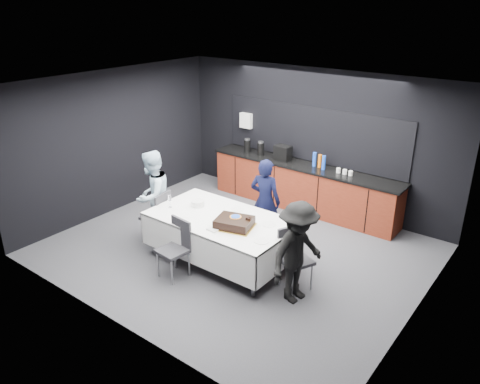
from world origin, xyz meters
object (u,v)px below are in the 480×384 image
(chair_right, at_px, (293,253))
(person_left, at_px, (153,196))
(chair_left, at_px, (159,213))
(cake_assembly, at_px, (234,223))
(chair_near, at_px, (176,244))
(person_center, at_px, (265,201))
(person_right, at_px, (298,253))
(plate_stack, at_px, (198,203))
(champagne_flute, at_px, (170,199))
(party_table, at_px, (221,225))

(chair_right, relative_size, person_left, 0.57)
(chair_right, distance_m, person_left, 2.79)
(chair_left, bearing_deg, cake_assembly, -0.14)
(chair_left, xyz_separation_m, chair_near, (1.03, -0.61, 0.00))
(person_center, bearing_deg, person_right, 129.27)
(plate_stack, height_order, chair_right, chair_right)
(chair_near, bearing_deg, person_center, 75.62)
(person_right, bearing_deg, cake_assembly, 95.47)
(chair_left, distance_m, chair_near, 1.20)
(champagne_flute, xyz_separation_m, chair_left, (-0.38, 0.08, -0.40))
(party_table, distance_m, person_left, 1.48)
(cake_assembly, relative_size, chair_right, 0.74)
(plate_stack, xyz_separation_m, person_left, (-0.88, -0.20, -0.02))
(cake_assembly, distance_m, chair_left, 1.71)
(champagne_flute, relative_size, person_left, 0.14)
(person_left, distance_m, person_right, 3.00)
(plate_stack, relative_size, person_center, 0.15)
(party_table, xyz_separation_m, chair_near, (-0.27, -0.75, -0.11))
(chair_near, bearing_deg, person_right, 17.20)
(person_left, bearing_deg, party_table, 82.03)
(chair_right, height_order, person_left, person_left)
(cake_assembly, bearing_deg, person_center, 100.15)
(party_table, relative_size, chair_left, 2.51)
(plate_stack, relative_size, person_right, 0.15)
(champagne_flute, relative_size, chair_right, 0.24)
(champagne_flute, distance_m, chair_left, 0.56)
(plate_stack, height_order, chair_left, chair_left)
(plate_stack, xyz_separation_m, champagne_flute, (-0.33, -0.32, 0.11))
(chair_right, bearing_deg, person_center, 141.45)
(champagne_flute, xyz_separation_m, chair_right, (2.22, 0.31, -0.40))
(chair_right, relative_size, person_right, 0.61)
(cake_assembly, height_order, person_center, person_center)
(champagne_flute, xyz_separation_m, person_center, (1.09, 1.21, -0.18))
(person_center, distance_m, person_left, 1.97)
(chair_left, bearing_deg, champagne_flute, -12.28)
(champagne_flute, height_order, chair_left, champagne_flute)
(party_table, bearing_deg, chair_right, 4.17)
(chair_left, xyz_separation_m, chair_right, (2.60, 0.23, 0.00))
(cake_assembly, distance_m, person_center, 1.15)
(champagne_flute, height_order, person_left, person_left)
(party_table, height_order, chair_right, chair_right)
(party_table, xyz_separation_m, person_left, (-1.47, -0.10, 0.17))
(plate_stack, height_order, champagne_flute, champagne_flute)
(plate_stack, bearing_deg, chair_near, -69.63)
(chair_right, relative_size, person_center, 0.61)
(chair_left, distance_m, person_right, 2.84)
(person_center, bearing_deg, chair_near, 66.02)
(chair_near, distance_m, person_left, 1.39)
(cake_assembly, xyz_separation_m, chair_near, (-0.65, -0.61, -0.32))
(party_table, height_order, cake_assembly, cake_assembly)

